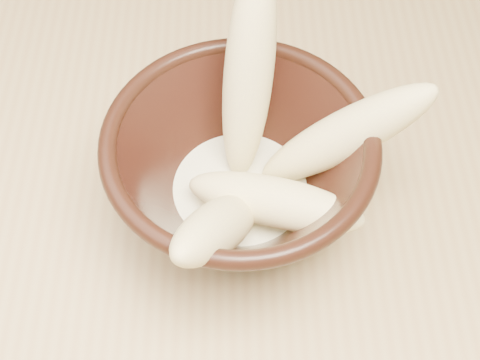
# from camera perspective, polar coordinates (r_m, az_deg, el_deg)

# --- Properties ---
(table) EXTENTS (1.20, 0.80, 0.75)m
(table) POSITION_cam_1_polar(r_m,az_deg,el_deg) (0.60, 10.29, -12.68)
(table) COLOR tan
(table) RESTS_ON ground
(bowl) EXTENTS (0.20, 0.20, 0.11)m
(bowl) POSITION_cam_1_polar(r_m,az_deg,el_deg) (0.50, 0.00, 0.59)
(bowl) COLOR black
(bowl) RESTS_ON table
(milk_puddle) EXTENTS (0.11, 0.11, 0.02)m
(milk_puddle) POSITION_cam_1_polar(r_m,az_deg,el_deg) (0.52, 0.00, -1.06)
(milk_puddle) COLOR beige
(milk_puddle) RESTS_ON bowl
(banana_upright) EXTENTS (0.06, 0.12, 0.17)m
(banana_upright) POSITION_cam_1_polar(r_m,az_deg,el_deg) (0.49, 0.75, 9.21)
(banana_upright) COLOR #F8EB93
(banana_upright) RESTS_ON bowl
(banana_right) EXTENTS (0.14, 0.04, 0.12)m
(banana_right) POSITION_cam_1_polar(r_m,az_deg,el_deg) (0.49, 8.88, 3.77)
(banana_right) COLOR #F8EB93
(banana_right) RESTS_ON bowl
(banana_across) EXTENTS (0.14, 0.08, 0.05)m
(banana_across) POSITION_cam_1_polar(r_m,az_deg,el_deg) (0.48, 2.93, -1.87)
(banana_across) COLOR #F8EB93
(banana_across) RESTS_ON bowl
(banana_front) EXTENTS (0.09, 0.12, 0.11)m
(banana_front) POSITION_cam_1_polar(r_m,az_deg,el_deg) (0.45, -1.96, -4.10)
(banana_front) COLOR #F8EB93
(banana_front) RESTS_ON bowl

